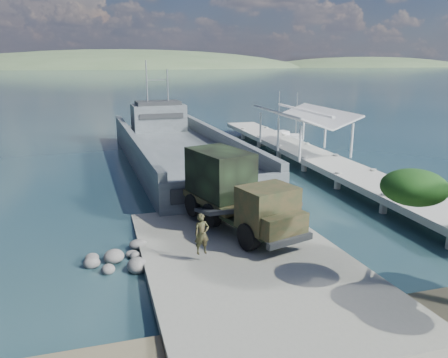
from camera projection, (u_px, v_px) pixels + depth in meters
The scene contains 10 objects.
ground at pixel (241, 258), 22.72m from camera, with size 1400.00×1400.00×0.00m, color #1B3B42.
boat_ramp at pixel (247, 262), 21.73m from camera, with size 10.00×18.00×0.50m, color gray.
shoreline_rocks at pixel (118, 269), 21.54m from camera, with size 3.20×5.60×0.90m, color #4D4C4A, non-canonical shape.
distant_headlands at pixel (142, 68), 555.34m from camera, with size 1000.00×240.00×48.00m, color #405636, non-canonical shape.
pier at pixel (307, 148), 43.15m from camera, with size 6.40×44.00×6.10m.
landing_craft at pixel (178, 154), 43.48m from camera, with size 10.51×36.61×10.78m.
military_truck at pixel (235, 191), 25.33m from camera, with size 5.18×9.54×4.25m.
soldier at pixel (202, 241), 21.07m from camera, with size 0.74×0.48×2.02m, color black.
sailboat_near at pixel (296, 140), 54.66m from camera, with size 3.26×5.37×6.30m.
sailboat_far at pixel (279, 136), 57.49m from camera, with size 2.41×5.34×6.28m.
Camera 1 is at (-6.56, -19.78, 9.98)m, focal length 35.00 mm.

